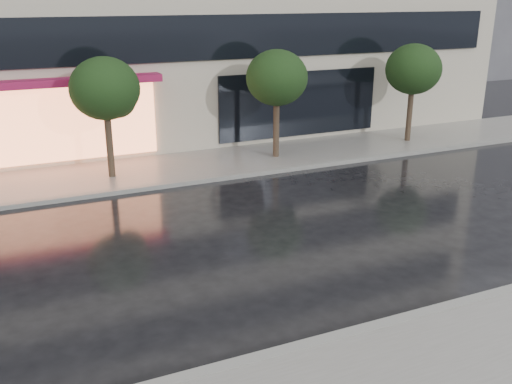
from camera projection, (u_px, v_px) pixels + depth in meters
ground at (360, 302)px, 11.35m from camera, size 120.00×120.00×0.00m
sidewalk_far at (197, 165)px, 20.17m from camera, size 60.00×3.50×0.12m
curb_near at (391, 323)px, 10.46m from camera, size 60.00×0.25×0.14m
curb_far at (214, 179)px, 18.65m from camera, size 60.00×0.25×0.14m
tree_mid_west at (107, 91)px, 17.91m from camera, size 2.20×2.20×3.99m
tree_mid_east at (278, 80)px, 20.22m from camera, size 2.20×2.20×3.99m
tree_far_east at (414, 71)px, 22.53m from camera, size 2.20×2.20×3.99m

